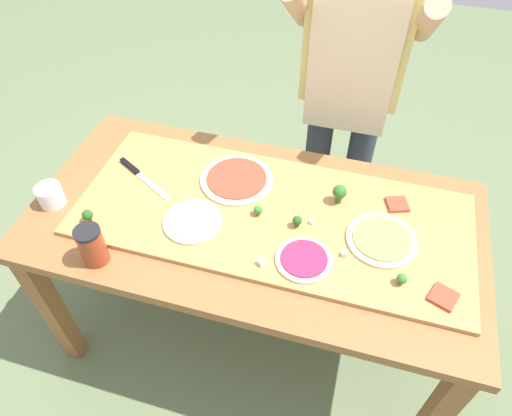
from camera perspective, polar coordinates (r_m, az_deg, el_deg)
name	(u,v)px	position (r m, az deg, el deg)	size (l,w,h in m)	color
ground_plane	(254,325)	(2.30, -0.19, -14.19)	(8.00, 8.00, 0.00)	#60704C
prep_table	(254,235)	(1.74, -0.24, -3.39)	(1.62, 0.82, 0.78)	brown
cutting_board	(272,215)	(1.66, 1.93, -0.81)	(1.39, 0.58, 0.02)	#B27F47
chefs_knife	(138,173)	(1.84, -14.35, 4.21)	(0.27, 0.16, 0.02)	#B7BABF
pizza_whole_pesto_green	(382,239)	(1.62, 15.22, -3.75)	(0.24, 0.24, 0.02)	beige
pizza_whole_tomato_red	(237,179)	(1.76, -2.38, 3.57)	(0.28, 0.28, 0.02)	beige
pizza_whole_beet_magenta	(304,259)	(1.52, 5.93, -6.32)	(0.19, 0.19, 0.02)	beige
pizza_whole_white_garlic	(192,221)	(1.63, -7.83, -1.59)	(0.21, 0.21, 0.02)	beige
pizza_slice_far_right	(444,297)	(1.54, 22.08, -10.11)	(0.08, 0.08, 0.01)	#BC3D28
pizza_slice_far_left	(397,204)	(1.74, 16.99, 0.44)	(0.07, 0.07, 0.01)	#BC3D28
broccoli_floret_back_right	(258,209)	(1.63, 0.28, -0.18)	(0.03, 0.03, 0.04)	#3F7220
broccoli_floret_center_right	(340,193)	(1.68, 10.24, 1.88)	(0.05, 0.05, 0.08)	#366618
broccoli_floret_center_left	(297,221)	(1.59, 5.09, -1.59)	(0.03, 0.03, 0.05)	#2C5915
broccoli_floret_back_mid	(402,279)	(1.51, 17.51, -8.32)	(0.03, 0.03, 0.04)	#3F7220
broccoli_floret_back_left	(87,215)	(1.70, -20.03, -0.85)	(0.04, 0.04, 0.05)	#2C5915
cheese_crumble_a	(261,262)	(1.50, 0.66, -6.68)	(0.02, 0.02, 0.02)	white
cheese_crumble_b	(312,222)	(1.62, 6.86, -1.70)	(0.01, 0.01, 0.01)	white
cheese_crumble_c	(344,254)	(1.55, 10.79, -5.57)	(0.02, 0.02, 0.02)	silver
flour_cup	(51,196)	(1.84, -23.93, 1.31)	(0.09, 0.09, 0.08)	white
sauce_jar	(92,245)	(1.57, -19.53, -4.37)	(0.08, 0.08, 0.15)	#99381E
cook_center	(352,74)	(2.02, 11.71, 15.81)	(0.54, 0.39, 1.67)	#333847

